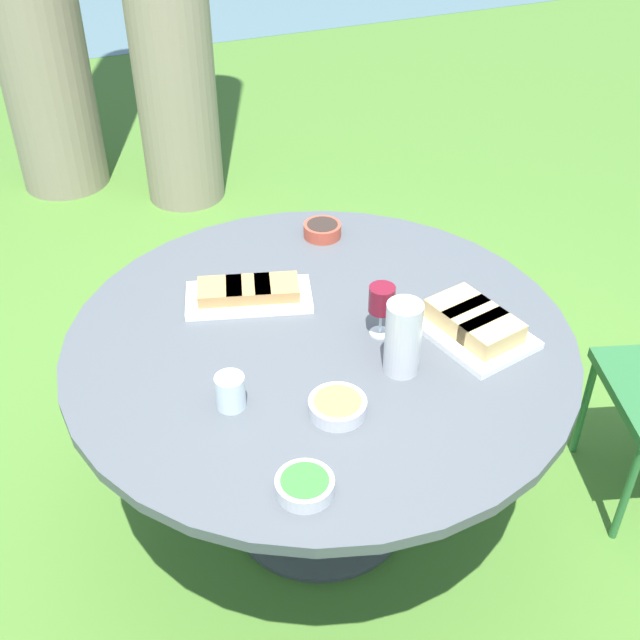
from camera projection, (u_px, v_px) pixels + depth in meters
ground_plane at (320, 508)px, 2.74m from camera, size 40.00×40.00×0.00m
dining_table at (320, 364)px, 2.35m from camera, size 1.46×1.46×0.75m
water_pitcher at (403, 338)px, 2.11m from camera, size 0.10×0.10×0.22m
wine_glass at (382, 301)px, 2.23m from camera, size 0.07×0.07×0.16m
platter_bread_main at (249, 293)px, 2.41m from camera, size 0.41×0.28×0.06m
platter_charcuterie at (473, 324)px, 2.27m from camera, size 0.31×0.37×0.08m
bowl_fries at (338, 406)px, 2.02m from camera, size 0.15×0.15×0.04m
bowl_salad at (305, 485)px, 1.82m from camera, size 0.14×0.14×0.04m
bowl_olives at (322, 229)px, 2.71m from camera, size 0.13×0.13×0.05m
cup_water_near at (230, 392)px, 2.03m from camera, size 0.08×0.08×0.09m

